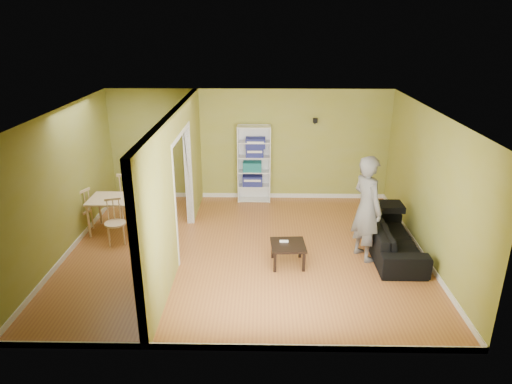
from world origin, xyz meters
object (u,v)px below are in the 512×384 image
person (368,199)px  chair_far (131,195)px  bookshelf (254,163)px  dining_table (118,202)px  sofa (392,233)px  coffee_table (288,247)px  chair_left (80,210)px  chair_near (115,222)px

person → chair_far: size_ratio=2.14×
bookshelf → chair_far: bearing=-157.1°
person → dining_table: size_ratio=1.99×
bookshelf → sofa: bearing=-45.1°
bookshelf → dining_table: bookshelf is taller
person → coffee_table: size_ratio=3.80×
chair_far → dining_table: bearing=97.6°
person → bookshelf: bearing=12.3°
chair_left → coffee_table: bearing=95.3°
sofa → dining_table: 5.35m
chair_near → chair_far: 1.21m
chair_left → chair_near: size_ratio=1.04×
bookshelf → chair_left: (-3.48, -1.76, -0.45)m
sofa → chair_left: chair_left is taller
person → coffee_table: (-1.38, -0.29, -0.79)m
coffee_table → chair_far: 3.83m
person → chair_near: person is taller
person → bookshelf: (-2.03, 2.79, -0.22)m
sofa → bookshelf: (-2.59, 2.60, 0.50)m
bookshelf → dining_table: 3.22m
sofa → coffee_table: (-1.93, -0.49, -0.06)m
person → chair_far: 4.98m
person → bookshelf: size_ratio=1.24×
sofa → chair_near: bearing=87.3°
sofa → chair_far: bearing=74.4°
coffee_table → dining_table: 3.61m
chair_far → chair_near: bearing=104.8°
sofa → person: size_ratio=0.93×
dining_table → chair_near: 0.60m
sofa → person: 0.93m
sofa → dining_table: size_ratio=1.85×
chair_far → bookshelf: bearing=-142.8°
chair_left → sofa: bearing=105.2°
person → coffee_table: person is taller
coffee_table → chair_near: (-3.26, 0.77, 0.10)m
chair_left → chair_far: bearing=150.1°
chair_near → sofa: bearing=-21.6°
chair_near → chair_far: (-0.01, 1.21, 0.09)m
sofa → chair_left: (-6.06, 0.84, 0.06)m
bookshelf → person: bearing=-53.9°
chair_far → person: bearing=174.4°
chair_left → chair_far: (0.86, 0.65, 0.07)m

